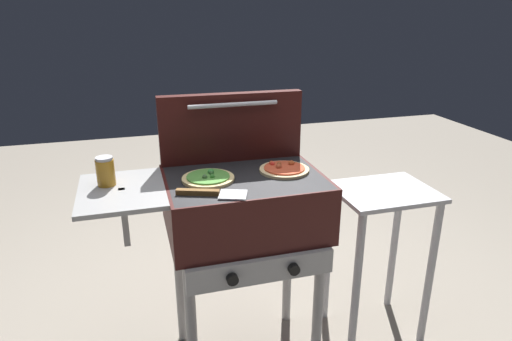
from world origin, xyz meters
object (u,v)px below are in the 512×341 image
(pizza_veggie, at_px, (208,177))
(spatula, at_px, (212,193))
(grill, at_px, (241,209))
(pizza_pepperoni, at_px, (284,169))
(prep_table, at_px, (380,233))
(sauce_jar, at_px, (105,171))

(pizza_veggie, height_order, spatula, pizza_veggie)
(grill, xyz_separation_m, pizza_pepperoni, (0.19, 0.02, 0.15))
(spatula, height_order, prep_table, spatula)
(pizza_pepperoni, distance_m, sauce_jar, 0.71)
(grill, height_order, spatula, spatula)
(prep_table, bearing_deg, spatula, -169.39)
(prep_table, bearing_deg, pizza_pepperoni, 178.46)
(prep_table, bearing_deg, sauce_jar, 177.22)
(grill, bearing_deg, spatula, -134.50)
(grill, relative_size, pizza_pepperoni, 4.62)
(pizza_veggie, bearing_deg, spatula, -94.91)
(pizza_pepperoni, height_order, prep_table, pizza_pepperoni)
(pizza_veggie, height_order, prep_table, pizza_veggie)
(sauce_jar, xyz_separation_m, spatula, (0.37, -0.21, -0.05))
(pizza_veggie, bearing_deg, grill, -4.09)
(pizza_pepperoni, bearing_deg, pizza_veggie, -178.60)
(pizza_veggie, height_order, pizza_pepperoni, same)
(pizza_pepperoni, relative_size, sauce_jar, 1.83)
(pizza_veggie, xyz_separation_m, sauce_jar, (-0.39, 0.05, 0.05))
(pizza_pepperoni, xyz_separation_m, prep_table, (0.48, -0.01, -0.36))
(pizza_pepperoni, xyz_separation_m, spatula, (-0.34, -0.17, -0.00))
(grill, bearing_deg, sauce_jar, 173.15)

